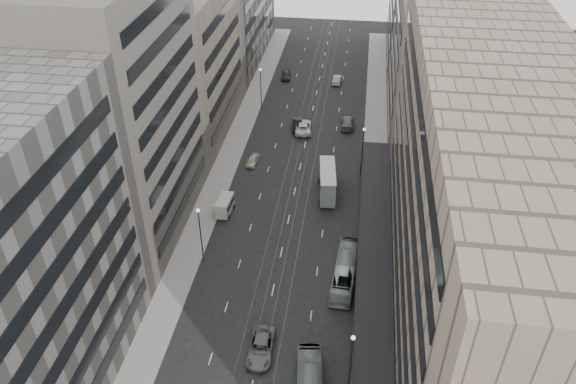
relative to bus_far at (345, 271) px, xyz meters
The scene contains 22 objects.
ground 13.90m from the bus_far, 127.97° to the right, with size 220.00×220.00×0.00m, color black.
sidewalk_right 26.87m from the bus_far, 82.51° to the left, with size 4.00×125.00×0.15m, color gray.
sidewalk_left 33.62m from the bus_far, 127.61° to the left, with size 4.00×125.00×0.15m, color gray.
department_store 18.91m from the bus_far, 12.59° to the right, with size 19.20×60.00×30.00m.
building_right_mid 44.38m from the bus_far, 72.45° to the left, with size 15.00×28.00×24.00m, color #504B46.
building_right_far 73.36m from the bus_far, 79.64° to the left, with size 15.00×32.00×28.00m, color #68645E.
building_left_b 34.74m from the bus_far, 164.88° to the left, with size 15.00×26.00×34.00m, color #504B46.
building_left_c 47.48m from the bus_far, 130.51° to the left, with size 15.00×28.00×25.00m, color #685D51.
lamp_right_near 16.37m from the bus_far, 85.68° to the right, with size 0.44×0.44×8.32m.
lamp_right_far 24.42m from the bus_far, 87.15° to the left, with size 0.44×0.44×8.32m.
lamp_left_near 18.61m from the bus_far, behind, with size 0.44×0.44×8.32m.
lamp_left_far 47.86m from the bus_far, 112.42° to the left, with size 0.44×0.44×8.32m.
bus_far is the anchor object (origin of this frame).
double_decker 18.29m from the bus_far, 101.48° to the left, with size 3.17×8.23×4.39m.
panel_van 21.02m from the bus_far, 147.38° to the left, with size 2.18×4.13×2.54m.
sedan_2 14.84m from the bus_far, 124.05° to the right, with size 2.68×5.81×1.61m, color slate.
sedan_4 29.75m from the bus_far, 123.11° to the left, with size 1.57×3.91×1.33m, color beige.
sedan_5 38.94m from the bus_far, 105.63° to the left, with size 1.69×4.86×1.60m, color black.
sedan_6 38.11m from the bus_far, 104.23° to the left, with size 2.80×6.06×1.69m, color white.
sedan_7 39.70m from the bus_far, 92.43° to the left, with size 2.27×5.58×1.62m, color slate.
sedan_8 61.16m from the bus_far, 104.73° to the left, with size 1.82×4.52×1.54m, color #28282B.
sedan_9 58.52m from the bus_far, 94.67° to the left, with size 1.60×4.59×1.51m, color #9E9683.
Camera 1 is at (8.41, -39.97, 48.97)m, focal length 35.00 mm.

